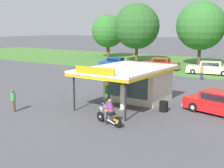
# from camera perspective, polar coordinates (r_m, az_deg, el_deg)

# --- Properties ---
(ground_plane) EXTENTS (300.00, 300.00, 0.00)m
(ground_plane) POSITION_cam_1_polar(r_m,az_deg,el_deg) (20.57, -2.56, -5.49)
(ground_plane) COLOR #4C4C51
(grass_verge_strip) EXTENTS (120.00, 24.00, 0.01)m
(grass_verge_strip) POSITION_cam_1_polar(r_m,az_deg,el_deg) (47.66, 19.59, 3.17)
(grass_verge_strip) COLOR #477A33
(grass_verge_strip) RESTS_ON ground
(service_station_kiosk) EXTENTS (5.07, 7.67, 3.25)m
(service_station_kiosk) POSITION_cam_1_polar(r_m,az_deg,el_deg) (23.56, 4.40, 0.69)
(service_station_kiosk) COLOR beige
(service_station_kiosk) RESTS_ON ground
(gas_pump_nearside) EXTENTS (0.44, 0.44, 1.85)m
(gas_pump_nearside) POSITION_cam_1_polar(r_m,az_deg,el_deg) (21.70, -0.86, -2.32)
(gas_pump_nearside) COLOR slate
(gas_pump_nearside) RESTS_ON ground
(gas_pump_offside) EXTENTS (0.44, 0.44, 2.05)m
(gas_pump_offside) POSITION_cam_1_polar(r_m,az_deg,el_deg) (20.99, 2.02, -2.51)
(gas_pump_offside) COLOR slate
(gas_pump_offside) RESTS_ON ground
(motorcycle_with_rider) EXTENTS (2.12, 0.83, 1.58)m
(motorcycle_with_rider) POSITION_cam_1_polar(r_m,az_deg,el_deg) (18.00, -0.53, -5.69)
(motorcycle_with_rider) COLOR black
(motorcycle_with_rider) RESTS_ON ground
(featured_classic_sedan) EXTENTS (5.84, 3.11, 1.51)m
(featured_classic_sedan) POSITION_cam_1_polar(r_m,az_deg,el_deg) (21.32, 20.39, -3.70)
(featured_classic_sedan) COLOR red
(featured_classic_sedan) RESTS_ON ground
(parked_car_back_row_centre_right) EXTENTS (5.46, 2.54, 1.55)m
(parked_car_back_row_centre_right) POSITION_cam_1_polar(r_m,az_deg,el_deg) (42.11, 9.10, 3.71)
(parked_car_back_row_centre_right) COLOR #993819
(parked_car_back_row_centre_right) RESTS_ON ground
(parked_car_back_row_centre) EXTENTS (5.16, 2.70, 1.49)m
(parked_car_back_row_centre) POSITION_cam_1_polar(r_m,az_deg,el_deg) (42.99, 0.77, 3.94)
(parked_car_back_row_centre) COLOR #19479E
(parked_car_back_row_centre) RESTS_ON ground
(parked_car_back_row_far_right) EXTENTS (5.66, 2.71, 1.59)m
(parked_car_back_row_far_right) POSITION_cam_1_polar(r_m,az_deg,el_deg) (39.07, 17.87, 2.83)
(parked_car_back_row_far_right) COLOR beige
(parked_car_back_row_far_right) RESTS_ON ground
(bystander_chatting_near_pumps) EXTENTS (0.34, 0.34, 1.56)m
(bystander_chatting_near_pumps) POSITION_cam_1_polar(r_m,az_deg,el_deg) (34.68, 16.57, 2.09)
(bystander_chatting_near_pumps) COLOR #2D3351
(bystander_chatting_near_pumps) RESTS_ON ground
(bystander_standing_back_lot) EXTENTS (0.34, 0.34, 1.56)m
(bystander_standing_back_lot) POSITION_cam_1_polar(r_m,az_deg,el_deg) (21.74, -18.15, -2.92)
(bystander_standing_back_lot) COLOR brown
(bystander_standing_back_lot) RESTS_ON ground
(tree_oak_distant_spare) EXTENTS (6.28, 6.28, 8.14)m
(tree_oak_distant_spare) POSITION_cam_1_polar(r_m,az_deg,el_deg) (58.83, -0.76, 9.96)
(tree_oak_distant_spare) COLOR brown
(tree_oak_distant_spare) RESTS_ON ground
(tree_oak_far_right) EXTENTS (7.48, 7.48, 9.61)m
(tree_oak_far_right) POSITION_cam_1_polar(r_m,az_deg,el_deg) (50.86, 4.72, 10.80)
(tree_oak_far_right) COLOR brown
(tree_oak_far_right) RESTS_ON ground
(tree_oak_centre) EXTENTS (7.26, 7.26, 9.59)m
(tree_oak_centre) POSITION_cam_1_polar(r_m,az_deg,el_deg) (47.43, 16.39, 10.53)
(tree_oak_centre) COLOR brown
(tree_oak_centre) RESTS_ON ground
(spare_tire_stack) EXTENTS (0.60, 0.60, 0.72)m
(spare_tire_stack) POSITION_cam_1_polar(r_m,az_deg,el_deg) (21.15, 9.72, -4.18)
(spare_tire_stack) COLOR black
(spare_tire_stack) RESTS_ON ground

